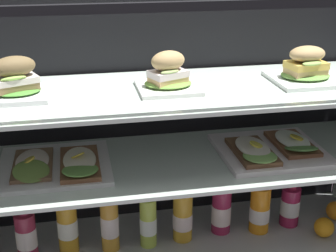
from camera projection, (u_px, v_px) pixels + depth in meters
The scene contains 21 objects.
case_base_deck at pixel (168, 251), 1.70m from camera, with size 1.54×0.49×0.04m, color #BBC1BE.
case_frame at pixel (159, 108), 1.68m from camera, with size 1.54×0.49×0.90m.
riser_lower_tier at pixel (168, 206), 1.63m from camera, with size 1.48×0.43×0.31m.
shelf_lower_glass at pixel (168, 162), 1.57m from camera, with size 1.49×0.45×0.01m, color silver.
riser_upper_tier at pixel (168, 128), 1.53m from camera, with size 1.48×0.43×0.23m.
shelf_upper_glass at pixel (168, 91), 1.49m from camera, with size 1.49×0.45×0.01m, color silver.
plated_roll_sandwich_far_right at pixel (15, 82), 1.40m from camera, with size 0.18×0.18×0.12m.
plated_roll_sandwich_far_left at pixel (167, 75), 1.47m from camera, with size 0.18×0.18×0.12m.
plated_roll_sandwich_near_left_corner at pixel (306, 69), 1.55m from camera, with size 0.21×0.21×0.11m.
open_sandwich_tray_left_of_center at pixel (56, 165), 1.50m from camera, with size 0.34×0.33×0.06m.
open_sandwich_tray_right_of_center at pixel (272, 149), 1.61m from camera, with size 0.34×0.32×0.06m.
juice_bottle_tucked_behind at pixel (26, 235), 1.61m from camera, with size 0.07×0.07×0.22m.
juice_bottle_near_post at pixel (67, 224), 1.63m from camera, with size 0.07×0.07×0.26m.
juice_bottle_front_middle at pixel (110, 224), 1.64m from camera, with size 0.06×0.06×0.24m.
juice_bottle_front_second at pixel (148, 221), 1.67m from camera, with size 0.06×0.06×0.23m.
juice_bottle_front_right_end at pixel (183, 216), 1.70m from camera, with size 0.07×0.07×0.24m.
juice_bottle_back_right at pixel (221, 208), 1.75m from camera, with size 0.07×0.07×0.24m.
juice_bottle_front_left_end at pixel (260, 208), 1.75m from camera, with size 0.07×0.07×0.23m.
juice_bottle_front_fourth at pixel (290, 204), 1.79m from camera, with size 0.07×0.07×0.21m.
orange_fruit_beside_bottles at pixel (324, 227), 1.74m from camera, with size 0.07×0.07×0.07m, color orange.
orange_fruit_near_left_post at pixel (335, 211), 1.84m from camera, with size 0.07×0.07×0.07m, color orange.
Camera 1 is at (-0.28, -1.39, 1.05)m, focal length 52.59 mm.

